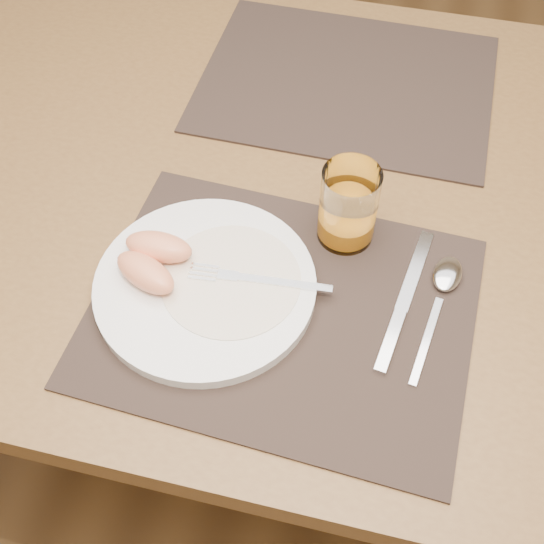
{
  "coord_description": "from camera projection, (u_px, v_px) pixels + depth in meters",
  "views": [
    {
      "loc": [
        0.11,
        -0.66,
        1.44
      ],
      "look_at": [
        -0.0,
        -0.18,
        0.77
      ],
      "focal_mm": 45.0,
      "sensor_mm": 36.0,
      "label": 1
    }
  ],
  "objects": [
    {
      "name": "plate_dressing",
      "position": [
        231.0,
        280.0,
        0.82
      ],
      "size": [
        0.17,
        0.17,
        0.0
      ],
      "color": "white",
      "rests_on": "plate"
    },
    {
      "name": "spoon",
      "position": [
        444.0,
        283.0,
        0.83
      ],
      "size": [
        0.05,
        0.19,
        0.01
      ],
      "color": "silver",
      "rests_on": "placemat_near"
    },
    {
      "name": "ground",
      "position": [
        292.0,
        410.0,
        1.55
      ],
      "size": [
        5.0,
        5.0,
        0.0
      ],
      "primitive_type": "plane",
      "color": "brown",
      "rests_on": "ground"
    },
    {
      "name": "plate",
      "position": [
        205.0,
        286.0,
        0.83
      ],
      "size": [
        0.27,
        0.27,
        0.02
      ],
      "primitive_type": "cylinder",
      "color": "white",
      "rests_on": "placemat_near"
    },
    {
      "name": "knife",
      "position": [
        401.0,
        310.0,
        0.81
      ],
      "size": [
        0.05,
        0.22,
        0.01
      ],
      "color": "silver",
      "rests_on": "placemat_near"
    },
    {
      "name": "fork",
      "position": [
        247.0,
        278.0,
        0.82
      ],
      "size": [
        0.18,
        0.03,
        0.0
      ],
      "color": "silver",
      "rests_on": "plate"
    },
    {
      "name": "placemat_near",
      "position": [
        282.0,
        310.0,
        0.82
      ],
      "size": [
        0.47,
        0.37,
        0.0
      ],
      "primitive_type": "cube",
      "rotation": [
        0.0,
        0.0,
        -0.05
      ],
      "color": "#2E221C",
      "rests_on": "table"
    },
    {
      "name": "placemat_far",
      "position": [
        347.0,
        82.0,
        1.07
      ],
      "size": [
        0.46,
        0.36,
        0.0
      ],
      "primitive_type": "cube",
      "rotation": [
        0.0,
        0.0,
        -0.02
      ],
      "color": "#2E221C",
      "rests_on": "table"
    },
    {
      "name": "table",
      "position": [
        302.0,
        219.0,
        1.02
      ],
      "size": [
        1.4,
        0.9,
        0.75
      ],
      "color": "brown",
      "rests_on": "ground"
    },
    {
      "name": "juice_glass",
      "position": [
        348.0,
        209.0,
        0.85
      ],
      "size": [
        0.07,
        0.07,
        0.11
      ],
      "color": "white",
      "rests_on": "placemat_near"
    },
    {
      "name": "grapefruit_wedges",
      "position": [
        152.0,
        260.0,
        0.82
      ],
      "size": [
        0.09,
        0.1,
        0.03
      ],
      "color": "#ED9060",
      "rests_on": "plate"
    }
  ]
}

